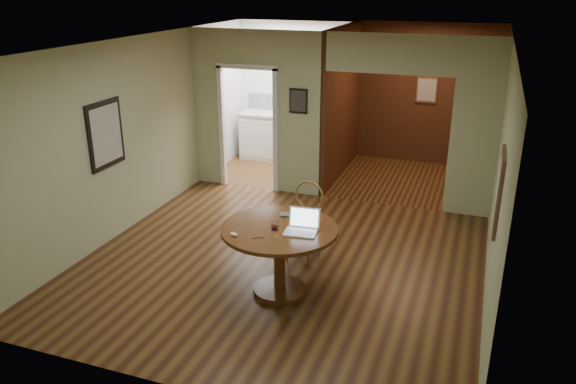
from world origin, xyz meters
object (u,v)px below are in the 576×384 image
(dining_table, at_px, (280,245))
(closed_laptop, at_px, (292,217))
(chair, at_px, (306,217))
(open_laptop, at_px, (302,226))

(dining_table, xyz_separation_m, closed_laptop, (0.04, 0.31, 0.23))
(dining_table, bearing_deg, closed_laptop, 81.91)
(dining_table, bearing_deg, chair, 89.65)
(open_laptop, relative_size, closed_laptop, 1.24)
(dining_table, relative_size, closed_laptop, 4.40)
(dining_table, relative_size, open_laptop, 3.56)
(dining_table, height_order, open_laptop, open_laptop)
(chair, bearing_deg, open_laptop, -66.16)
(dining_table, height_order, chair, chair)
(chair, distance_m, open_laptop, 1.04)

